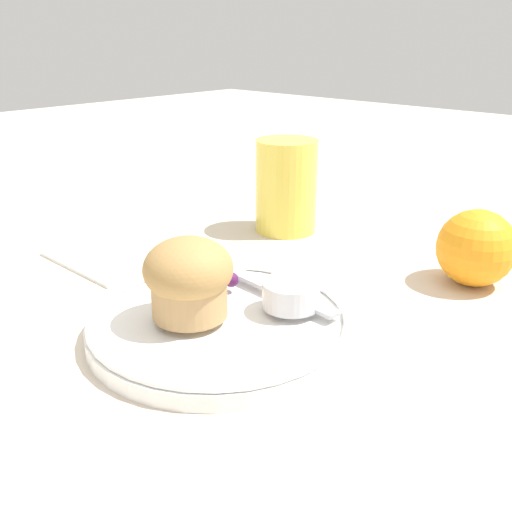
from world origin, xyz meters
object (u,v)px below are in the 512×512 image
(muffin, at_px, (186,277))
(juice_glass, at_px, (286,186))
(butter_knife, at_px, (266,285))
(orange_fruit, at_px, (476,248))

(muffin, bearing_deg, juice_glass, 113.41)
(muffin, relative_size, juice_glass, 0.63)
(butter_knife, distance_m, orange_fruit, 0.22)
(muffin, relative_size, butter_knife, 0.44)
(butter_knife, xyz_separation_m, orange_fruit, (0.12, 0.18, 0.02))
(muffin, distance_m, orange_fruit, 0.30)
(butter_knife, xyz_separation_m, juice_glass, (-0.13, 0.18, 0.04))
(butter_knife, relative_size, orange_fruit, 2.14)
(juice_glass, bearing_deg, muffin, -66.59)
(muffin, xyz_separation_m, juice_glass, (-0.11, 0.26, 0.00))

